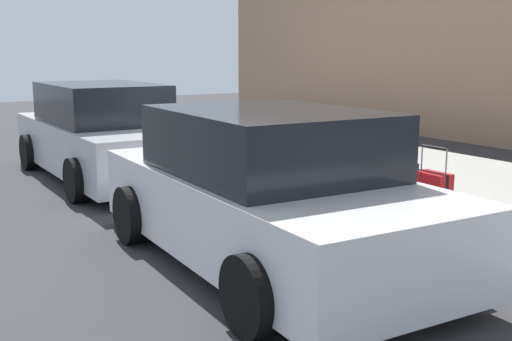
{
  "coord_description": "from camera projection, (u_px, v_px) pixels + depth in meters",
  "views": [
    {
      "loc": [
        -8.25,
        4.75,
        2.1
      ],
      "look_at": [
        -1.49,
        0.56,
        0.59
      ],
      "focal_mm": 44.14,
      "sensor_mm": 36.0,
      "label": 1
    }
  ],
  "objects": [
    {
      "name": "suitcase_teal_4",
      "position": [
        322.0,
        168.0,
        8.95
      ],
      "size": [
        0.42,
        0.26,
        0.72
      ],
      "color": "#0F606B",
      "rests_on": "sidewalk_curb"
    },
    {
      "name": "suitcase_navy_1",
      "position": [
        399.0,
        188.0,
        7.67
      ],
      "size": [
        0.4,
        0.25,
        0.92
      ],
      "color": "navy",
      "rests_on": "sidewalk_curb"
    },
    {
      "name": "suitcase_olive_2",
      "position": [
        371.0,
        176.0,
        8.06
      ],
      "size": [
        0.5,
        0.23,
        0.98
      ],
      "color": "#59601E",
      "rests_on": "sidewalk_curb"
    },
    {
      "name": "bollard_post",
      "position": [
        232.0,
        146.0,
        10.82
      ],
      "size": [
        0.14,
        0.14,
        0.72
      ],
      "primitive_type": "cylinder",
      "color": "brown",
      "rests_on": "sidewalk_curb"
    },
    {
      "name": "suitcase_maroon_6",
      "position": [
        281.0,
        155.0,
        9.76
      ],
      "size": [
        0.5,
        0.25,
        1.08
      ],
      "color": "maroon",
      "rests_on": "sidewalk_curb"
    },
    {
      "name": "parked_car_silver_1",
      "position": [
        102.0,
        134.0,
        10.44
      ],
      "size": [
        4.76,
        1.97,
        1.58
      ],
      "color": "#B2B5BA",
      "rests_on": "ground_plane"
    },
    {
      "name": "suitcase_black_5",
      "position": [
        300.0,
        167.0,
        9.34
      ],
      "size": [
        0.46,
        0.26,
        0.83
      ],
      "color": "black",
      "rests_on": "sidewalk_curb"
    },
    {
      "name": "fire_hydrant",
      "position": [
        259.0,
        146.0,
        10.34
      ],
      "size": [
        0.39,
        0.21,
        0.82
      ],
      "color": "#D89E0C",
      "rests_on": "sidewalk_curb"
    },
    {
      "name": "parked_car_white_0",
      "position": [
        268.0,
        192.0,
        6.2
      ],
      "size": [
        4.42,
        2.24,
        1.55
      ],
      "color": "silver",
      "rests_on": "ground_plane"
    },
    {
      "name": "ground_plane",
      "position": [
        236.0,
        189.0,
        9.74
      ],
      "size": [
        40.0,
        40.0,
        0.0
      ],
      "primitive_type": "plane",
      "color": "#333335"
    },
    {
      "name": "suitcase_silver_3",
      "position": [
        342.0,
        174.0,
        8.5
      ],
      "size": [
        0.5,
        0.24,
        0.93
      ],
      "color": "#9EA0A8",
      "rests_on": "sidewalk_curb"
    },
    {
      "name": "sidewalk_curb",
      "position": [
        359.0,
        169.0,
        11.02
      ],
      "size": [
        18.0,
        5.0,
        0.14
      ],
      "primitive_type": "cube",
      "color": "#9E9B93",
      "rests_on": "ground_plane"
    },
    {
      "name": "suitcase_red_0",
      "position": [
        432.0,
        197.0,
        7.33
      ],
      "size": [
        0.43,
        0.25,
        0.89
      ],
      "color": "red",
      "rests_on": "sidewalk_curb"
    }
  ]
}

